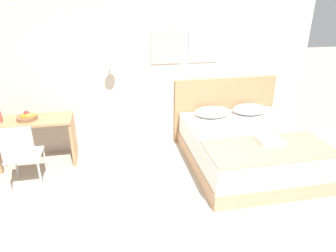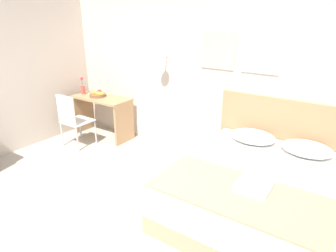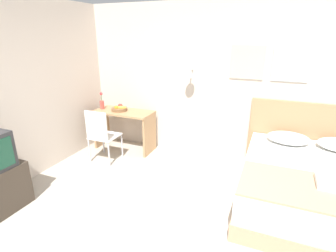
{
  "view_description": "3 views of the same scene",
  "coord_description": "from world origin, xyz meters",
  "px_view_note": "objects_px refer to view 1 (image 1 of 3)",
  "views": [
    {
      "loc": [
        -0.59,
        -2.23,
        2.46
      ],
      "look_at": [
        0.22,
        1.82,
        0.66
      ],
      "focal_mm": 32.0,
      "sensor_mm": 36.0,
      "label": 1
    },
    {
      "loc": [
        2.24,
        -1.41,
        2.21
      ],
      "look_at": [
        0.31,
        1.4,
        0.91
      ],
      "focal_mm": 32.0,
      "sensor_mm": 36.0,
      "label": 2
    },
    {
      "loc": [
        0.83,
        -1.77,
        2.13
      ],
      "look_at": [
        -0.49,
        1.39,
        0.92
      ],
      "focal_mm": 28.0,
      "sensor_mm": 36.0,
      "label": 3
    }
  ],
  "objects_px": {
    "throw_blanket": "(269,148)",
    "desk_chair": "(21,152)",
    "desk": "(36,133)",
    "fruit_bowl": "(27,117)",
    "bed": "(247,149)",
    "headboard": "(224,109)",
    "folded_towel_near_foot": "(270,140)",
    "pillow_right": "(250,109)",
    "pillow_left": "(213,112)"
  },
  "relations": [
    {
      "from": "throw_blanket",
      "to": "desk_chair",
      "type": "relative_size",
      "value": 1.81
    },
    {
      "from": "desk",
      "to": "fruit_bowl",
      "type": "height_order",
      "value": "fruit_bowl"
    },
    {
      "from": "bed",
      "to": "desk",
      "type": "distance_m",
      "value": 3.27
    },
    {
      "from": "headboard",
      "to": "fruit_bowl",
      "type": "bearing_deg",
      "value": -174.14
    },
    {
      "from": "headboard",
      "to": "folded_towel_near_foot",
      "type": "bearing_deg",
      "value": -86.63
    },
    {
      "from": "pillow_right",
      "to": "fruit_bowl",
      "type": "xyz_separation_m",
      "value": [
        -3.61,
        -0.03,
        0.15
      ]
    },
    {
      "from": "folded_towel_near_foot",
      "to": "fruit_bowl",
      "type": "height_order",
      "value": "fruit_bowl"
    },
    {
      "from": "bed",
      "to": "headboard",
      "type": "distance_m",
      "value": 1.07
    },
    {
      "from": "fruit_bowl",
      "to": "pillow_right",
      "type": "bearing_deg",
      "value": 0.43
    },
    {
      "from": "pillow_left",
      "to": "folded_towel_near_foot",
      "type": "xyz_separation_m",
      "value": [
        0.43,
        -1.16,
        -0.02
      ]
    },
    {
      "from": "desk",
      "to": "fruit_bowl",
      "type": "relative_size",
      "value": 3.75
    },
    {
      "from": "headboard",
      "to": "folded_towel_near_foot",
      "type": "height_order",
      "value": "headboard"
    },
    {
      "from": "desk_chair",
      "to": "fruit_bowl",
      "type": "xyz_separation_m",
      "value": [
        -0.02,
        0.64,
        0.26
      ]
    },
    {
      "from": "desk_chair",
      "to": "folded_towel_near_foot",
      "type": "bearing_deg",
      "value": -8.42
    },
    {
      "from": "pillow_right",
      "to": "pillow_left",
      "type": "bearing_deg",
      "value": 180.0
    },
    {
      "from": "pillow_left",
      "to": "desk_chair",
      "type": "relative_size",
      "value": 0.64
    },
    {
      "from": "pillow_left",
      "to": "throw_blanket",
      "type": "height_order",
      "value": "pillow_left"
    },
    {
      "from": "throw_blanket",
      "to": "desk_chair",
      "type": "distance_m",
      "value": 3.32
    },
    {
      "from": "fruit_bowl",
      "to": "folded_towel_near_foot",
      "type": "bearing_deg",
      "value": -18.62
    },
    {
      "from": "bed",
      "to": "folded_towel_near_foot",
      "type": "xyz_separation_m",
      "value": [
        0.09,
        -0.44,
        0.35
      ]
    },
    {
      "from": "pillow_left",
      "to": "folded_towel_near_foot",
      "type": "bearing_deg",
      "value": -69.77
    },
    {
      "from": "bed",
      "to": "pillow_left",
      "type": "distance_m",
      "value": 0.88
    },
    {
      "from": "desk",
      "to": "desk_chair",
      "type": "distance_m",
      "value": 0.65
    },
    {
      "from": "headboard",
      "to": "throw_blanket",
      "type": "bearing_deg",
      "value": -90.0
    },
    {
      "from": "headboard",
      "to": "pillow_left",
      "type": "xyz_separation_m",
      "value": [
        -0.34,
        -0.31,
        0.08
      ]
    },
    {
      "from": "throw_blanket",
      "to": "folded_towel_near_foot",
      "type": "relative_size",
      "value": 5.26
    },
    {
      "from": "headboard",
      "to": "desk",
      "type": "bearing_deg",
      "value": -174.06
    },
    {
      "from": "fruit_bowl",
      "to": "bed",
      "type": "bearing_deg",
      "value": -11.95
    },
    {
      "from": "headboard",
      "to": "throw_blanket",
      "type": "distance_m",
      "value": 1.61
    },
    {
      "from": "bed",
      "to": "throw_blanket",
      "type": "distance_m",
      "value": 0.65
    },
    {
      "from": "folded_towel_near_foot",
      "to": "pillow_left",
      "type": "bearing_deg",
      "value": 110.23
    },
    {
      "from": "headboard",
      "to": "folded_towel_near_foot",
      "type": "xyz_separation_m",
      "value": [
        0.09,
        -1.47,
        0.06
      ]
    },
    {
      "from": "desk",
      "to": "bed",
      "type": "bearing_deg",
      "value": -12.32
    },
    {
      "from": "pillow_left",
      "to": "desk",
      "type": "height_order",
      "value": "desk"
    },
    {
      "from": "pillow_right",
      "to": "throw_blanket",
      "type": "bearing_deg",
      "value": -104.7
    },
    {
      "from": "headboard",
      "to": "throw_blanket",
      "type": "xyz_separation_m",
      "value": [
        0.0,
        -1.61,
        0.02
      ]
    },
    {
      "from": "desk",
      "to": "desk_chair",
      "type": "relative_size",
      "value": 1.19
    },
    {
      "from": "desk",
      "to": "throw_blanket",
      "type": "bearing_deg",
      "value": -21.8
    },
    {
      "from": "bed",
      "to": "throw_blanket",
      "type": "height_order",
      "value": "throw_blanket"
    },
    {
      "from": "desk",
      "to": "desk_chair",
      "type": "xyz_separation_m",
      "value": [
        -0.07,
        -0.64,
        0.02
      ]
    },
    {
      "from": "pillow_left",
      "to": "desk_chair",
      "type": "distance_m",
      "value": 2.99
    },
    {
      "from": "fruit_bowl",
      "to": "desk_chair",
      "type": "bearing_deg",
      "value": -88.56
    },
    {
      "from": "folded_towel_near_foot",
      "to": "desk",
      "type": "bearing_deg",
      "value": 160.87
    },
    {
      "from": "pillow_left",
      "to": "fruit_bowl",
      "type": "distance_m",
      "value": 2.94
    },
    {
      "from": "desk_chair",
      "to": "headboard",
      "type": "bearing_deg",
      "value": 16.63
    },
    {
      "from": "desk_chair",
      "to": "fruit_bowl",
      "type": "height_order",
      "value": "desk_chair"
    },
    {
      "from": "throw_blanket",
      "to": "fruit_bowl",
      "type": "distance_m",
      "value": 3.52
    },
    {
      "from": "pillow_right",
      "to": "folded_towel_near_foot",
      "type": "xyz_separation_m",
      "value": [
        -0.25,
        -1.16,
        -0.02
      ]
    },
    {
      "from": "bed",
      "to": "pillow_right",
      "type": "height_order",
      "value": "pillow_right"
    },
    {
      "from": "throw_blanket",
      "to": "folded_towel_near_foot",
      "type": "xyz_separation_m",
      "value": [
        0.09,
        0.14,
        0.04
      ]
    }
  ]
}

